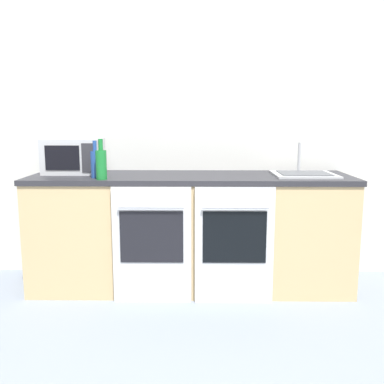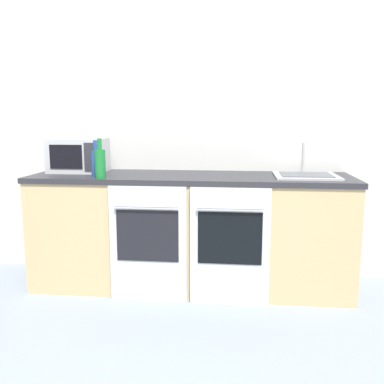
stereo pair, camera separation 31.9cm
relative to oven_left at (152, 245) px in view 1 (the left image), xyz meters
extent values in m
cube|color=silver|center=(0.27, 0.70, 0.86)|extent=(10.00, 0.06, 2.60)
cube|color=tan|center=(0.27, 0.34, -0.01)|extent=(2.47, 0.65, 0.86)
cube|color=#28282D|center=(0.27, 0.34, 0.44)|extent=(2.49, 0.68, 0.04)
cube|color=silver|center=(0.00, 0.00, -0.01)|extent=(0.57, 0.03, 0.86)
cube|color=black|center=(0.00, -0.02, 0.06)|extent=(0.45, 0.01, 0.38)
cylinder|color=silver|center=(0.00, -0.04, 0.28)|extent=(0.47, 0.02, 0.02)
cube|color=silver|center=(0.59, 0.00, -0.01)|extent=(0.57, 0.03, 0.86)
cube|color=black|center=(0.59, -0.02, 0.06)|extent=(0.45, 0.01, 0.38)
cylinder|color=silver|center=(0.59, -0.04, 0.28)|extent=(0.47, 0.02, 0.02)
cube|color=#B7BABF|center=(-0.67, 0.44, 0.60)|extent=(0.44, 0.33, 0.28)
cube|color=black|center=(-0.71, 0.28, 0.60)|extent=(0.26, 0.01, 0.19)
cube|color=#2D2D33|center=(-0.51, 0.28, 0.60)|extent=(0.10, 0.01, 0.22)
cylinder|color=#234793|center=(-0.43, 0.17, 0.56)|extent=(0.07, 0.07, 0.20)
cylinder|color=#234793|center=(-0.43, 0.17, 0.70)|extent=(0.03, 0.03, 0.08)
cylinder|color=#19722D|center=(-0.36, 0.08, 0.57)|extent=(0.08, 0.08, 0.21)
cylinder|color=#19722D|center=(-0.36, 0.08, 0.72)|extent=(0.03, 0.03, 0.08)
cube|color=#A8AAAF|center=(1.15, 0.33, 0.47)|extent=(0.47, 0.44, 0.01)
cube|color=#4C4F54|center=(1.15, 0.33, 0.48)|extent=(0.37, 0.32, 0.01)
cylinder|color=#A8AAAF|center=(1.15, 0.51, 0.59)|extent=(0.02, 0.02, 0.23)
camera|label=1|loc=(0.33, -2.97, 0.88)|focal=40.00mm
camera|label=2|loc=(0.64, -2.95, 0.88)|focal=40.00mm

